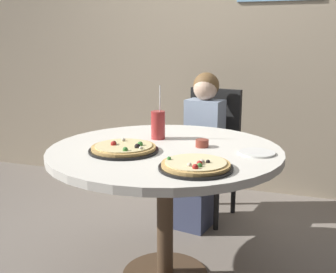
{
  "coord_description": "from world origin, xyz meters",
  "views": [
    {
      "loc": [
        0.71,
        -2.0,
        1.3
      ],
      "look_at": [
        0.0,
        0.05,
        0.8
      ],
      "focal_mm": 44.61,
      "sensor_mm": 36.0,
      "label": 1
    }
  ],
  "objects_px": {
    "pizza_veggie": "(124,148)",
    "sauce_bowl": "(202,143)",
    "chair_wooden": "(210,146)",
    "dining_table": "(165,165)",
    "plate_small": "(257,153)",
    "diner_child": "(200,158)",
    "pizza_cheese": "(196,165)",
    "soda_cup": "(158,125)"
  },
  "relations": [
    {
      "from": "pizza_veggie",
      "to": "pizza_cheese",
      "type": "height_order",
      "value": "pizza_veggie"
    },
    {
      "from": "diner_child",
      "to": "pizza_cheese",
      "type": "height_order",
      "value": "diner_child"
    },
    {
      "from": "pizza_veggie",
      "to": "soda_cup",
      "type": "bearing_deg",
      "value": 78.17
    },
    {
      "from": "plate_small",
      "to": "pizza_veggie",
      "type": "bearing_deg",
      "value": -164.76
    },
    {
      "from": "diner_child",
      "to": "pizza_veggie",
      "type": "bearing_deg",
      "value": -99.8
    },
    {
      "from": "chair_wooden",
      "to": "pizza_veggie",
      "type": "distance_m",
      "value": 1.14
    },
    {
      "from": "sauce_bowl",
      "to": "diner_child",
      "type": "bearing_deg",
      "value": 105.33
    },
    {
      "from": "diner_child",
      "to": "pizza_veggie",
      "type": "distance_m",
      "value": 0.98
    },
    {
      "from": "pizza_cheese",
      "to": "soda_cup",
      "type": "height_order",
      "value": "soda_cup"
    },
    {
      "from": "chair_wooden",
      "to": "pizza_veggie",
      "type": "relative_size",
      "value": 2.68
    },
    {
      "from": "dining_table",
      "to": "pizza_cheese",
      "type": "height_order",
      "value": "pizza_cheese"
    },
    {
      "from": "diner_child",
      "to": "soda_cup",
      "type": "bearing_deg",
      "value": -98.71
    },
    {
      "from": "dining_table",
      "to": "plate_small",
      "type": "distance_m",
      "value": 0.48
    },
    {
      "from": "dining_table",
      "to": "plate_small",
      "type": "bearing_deg",
      "value": 4.46
    },
    {
      "from": "chair_wooden",
      "to": "pizza_cheese",
      "type": "height_order",
      "value": "chair_wooden"
    },
    {
      "from": "chair_wooden",
      "to": "sauce_bowl",
      "type": "distance_m",
      "value": 0.93
    },
    {
      "from": "plate_small",
      "to": "sauce_bowl",
      "type": "bearing_deg",
      "value": 171.28
    },
    {
      "from": "chair_wooden",
      "to": "pizza_veggie",
      "type": "height_order",
      "value": "chair_wooden"
    },
    {
      "from": "soda_cup",
      "to": "plate_small",
      "type": "relative_size",
      "value": 1.71
    },
    {
      "from": "chair_wooden",
      "to": "soda_cup",
      "type": "distance_m",
      "value": 0.85
    },
    {
      "from": "diner_child",
      "to": "pizza_cheese",
      "type": "relative_size",
      "value": 3.28
    },
    {
      "from": "plate_small",
      "to": "diner_child",
      "type": "bearing_deg",
      "value": 122.95
    },
    {
      "from": "diner_child",
      "to": "sauce_bowl",
      "type": "distance_m",
      "value": 0.78
    },
    {
      "from": "dining_table",
      "to": "diner_child",
      "type": "relative_size",
      "value": 1.13
    },
    {
      "from": "pizza_veggie",
      "to": "sauce_bowl",
      "type": "relative_size",
      "value": 5.07
    },
    {
      "from": "sauce_bowl",
      "to": "plate_small",
      "type": "xyz_separation_m",
      "value": [
        0.29,
        -0.04,
        -0.02
      ]
    },
    {
      "from": "chair_wooden",
      "to": "plate_small",
      "type": "distance_m",
      "value": 1.06
    },
    {
      "from": "sauce_bowl",
      "to": "plate_small",
      "type": "bearing_deg",
      "value": -8.72
    },
    {
      "from": "chair_wooden",
      "to": "dining_table",
      "type": "bearing_deg",
      "value": -90.93
    },
    {
      "from": "chair_wooden",
      "to": "plate_small",
      "type": "height_order",
      "value": "chair_wooden"
    },
    {
      "from": "dining_table",
      "to": "pizza_veggie",
      "type": "xyz_separation_m",
      "value": [
        -0.17,
        -0.14,
        0.11
      ]
    },
    {
      "from": "chair_wooden",
      "to": "sauce_bowl",
      "type": "height_order",
      "value": "chair_wooden"
    },
    {
      "from": "pizza_veggie",
      "to": "plate_small",
      "type": "relative_size",
      "value": 1.97
    },
    {
      "from": "dining_table",
      "to": "diner_child",
      "type": "xyz_separation_m",
      "value": [
        -0.01,
        0.78,
        -0.17
      ]
    },
    {
      "from": "pizza_cheese",
      "to": "plate_small",
      "type": "distance_m",
      "value": 0.41
    },
    {
      "from": "dining_table",
      "to": "pizza_cheese",
      "type": "distance_m",
      "value": 0.41
    },
    {
      "from": "pizza_cheese",
      "to": "sauce_bowl",
      "type": "height_order",
      "value": "pizza_cheese"
    },
    {
      "from": "pizza_veggie",
      "to": "plate_small",
      "type": "height_order",
      "value": "pizza_veggie"
    },
    {
      "from": "dining_table",
      "to": "pizza_veggie",
      "type": "distance_m",
      "value": 0.25
    },
    {
      "from": "diner_child",
      "to": "pizza_cheese",
      "type": "xyz_separation_m",
      "value": [
        0.26,
        -1.09,
        0.28
      ]
    },
    {
      "from": "dining_table",
      "to": "plate_small",
      "type": "xyz_separation_m",
      "value": [
        0.47,
        0.04,
        0.1
      ]
    },
    {
      "from": "diner_child",
      "to": "chair_wooden",
      "type": "bearing_deg",
      "value": 81.01
    }
  ]
}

